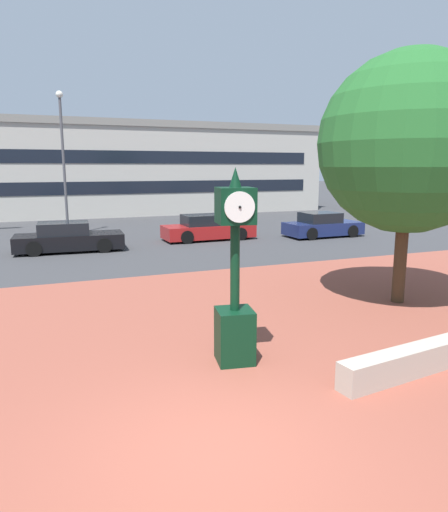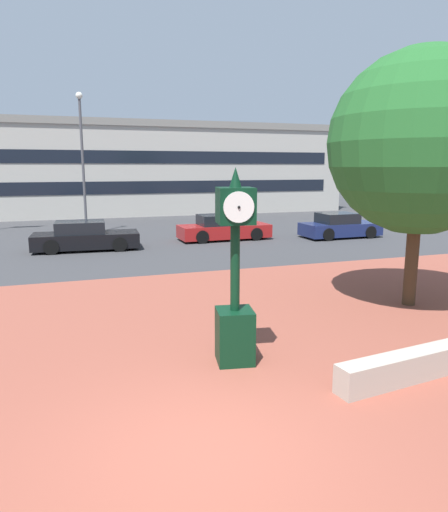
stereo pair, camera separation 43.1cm
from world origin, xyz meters
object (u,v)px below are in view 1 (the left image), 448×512
Objects in this scene: car_street_near at (68,238)px; civic_building at (121,168)px; car_street_far at (208,229)px; car_street_distant at (322,226)px; street_clock at (235,284)px; street_lamp_post at (63,150)px; plaza_tree at (412,148)px.

civic_building reaches higher than car_street_near.
car_street_far is 1.13× the size of car_street_distant.
civic_building is (-7.29, 19.38, 2.93)m from car_street_distant.
street_lamp_post is at bearing 105.77° from street_clock.
street_lamp_post is at bearing -124.82° from car_street_far.
plaza_tree is at bearing -84.97° from civic_building.
civic_building is at bearing 94.08° from street_clock.
car_street_distant is 20.92m from civic_building.
civic_building is at bearing 69.55° from street_lamp_post.
plaza_tree is at bearing 39.01° from car_street_near.
car_street_near is 12.75m from car_street_distant.
street_clock is at bearing 12.54° from car_street_near.
car_street_far is at bearing 96.56° from plaza_tree.
street_clock is 0.78× the size of car_street_near.
street_clock is 0.11× the size of civic_building.
car_street_far is at bearing -102.16° from car_street_distant.
car_street_distant is 0.55× the size of street_lamp_post.
car_street_near is 1.13× the size of car_street_distant.
street_clock is at bearing -39.91° from car_street_distant.
car_street_far is (6.74, 0.86, -0.00)m from car_street_near.
plaza_tree is 0.20× the size of civic_building.
civic_building is at bearing -177.40° from car_street_far.
street_lamp_post reaches higher than car_street_near.
car_street_near is (-8.13, 11.28, -3.54)m from plaza_tree.
car_street_distant is at bearing 91.85° from car_street_near.
street_clock is at bearing -84.01° from street_lamp_post.
car_street_near is 6.79m from car_street_far.
plaza_tree is 18.21m from street_lamp_post.
civic_building is (5.46, 19.08, 2.93)m from car_street_near.
car_street_far is at bearing -85.99° from civic_building.
street_lamp_post reaches higher than plaza_tree.
street_lamp_post reaches higher than civic_building.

